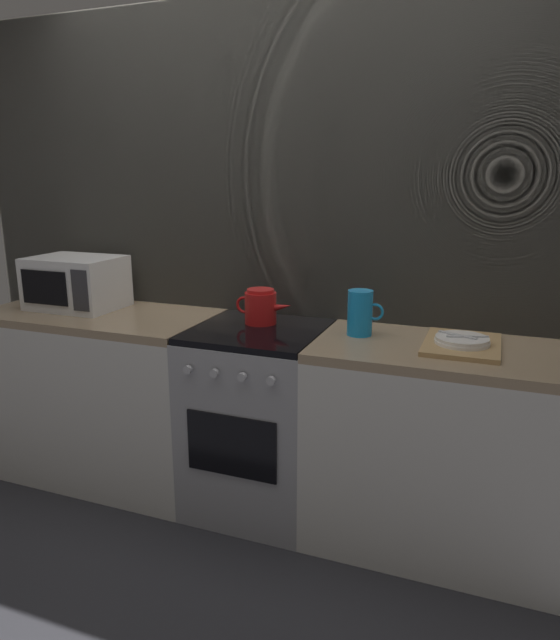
{
  "coord_description": "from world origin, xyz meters",
  "views": [
    {
      "loc": [
        1.0,
        -2.33,
        1.59
      ],
      "look_at": [
        0.11,
        0.0,
        0.95
      ],
      "focal_mm": 32.01,
      "sensor_mm": 36.0,
      "label": 1
    }
  ],
  "objects_px": {
    "stove_unit": "(259,419)",
    "kettle": "(261,307)",
    "microwave": "(76,283)",
    "dish_pile": "(462,343)",
    "pitcher": "(360,313)"
  },
  "relations": [
    {
      "from": "pitcher",
      "to": "stove_unit",
      "type": "bearing_deg",
      "value": -172.29
    },
    {
      "from": "kettle",
      "to": "pitcher",
      "type": "relative_size",
      "value": 1.42
    },
    {
      "from": "microwave",
      "to": "dish_pile",
      "type": "distance_m",
      "value": 1.96
    },
    {
      "from": "kettle",
      "to": "pitcher",
      "type": "distance_m",
      "value": 0.49
    },
    {
      "from": "microwave",
      "to": "kettle",
      "type": "xyz_separation_m",
      "value": [
        1.04,
        0.04,
        -0.05
      ]
    },
    {
      "from": "microwave",
      "to": "kettle",
      "type": "distance_m",
      "value": 1.04
    },
    {
      "from": "stove_unit",
      "to": "dish_pile",
      "type": "xyz_separation_m",
      "value": [
        0.9,
        0.03,
        0.47
      ]
    },
    {
      "from": "pitcher",
      "to": "microwave",
      "type": "bearing_deg",
      "value": -179.61
    },
    {
      "from": "stove_unit",
      "to": "kettle",
      "type": "height_order",
      "value": "kettle"
    },
    {
      "from": "pitcher",
      "to": "dish_pile",
      "type": "distance_m",
      "value": 0.44
    },
    {
      "from": "kettle",
      "to": "dish_pile",
      "type": "xyz_separation_m",
      "value": [
        0.92,
        -0.07,
        -0.06
      ]
    },
    {
      "from": "dish_pile",
      "to": "microwave",
      "type": "bearing_deg",
      "value": 179.28
    },
    {
      "from": "stove_unit",
      "to": "dish_pile",
      "type": "relative_size",
      "value": 2.25
    },
    {
      "from": "stove_unit",
      "to": "dish_pile",
      "type": "distance_m",
      "value": 1.01
    },
    {
      "from": "stove_unit",
      "to": "dish_pile",
      "type": "bearing_deg",
      "value": 1.77
    }
  ]
}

